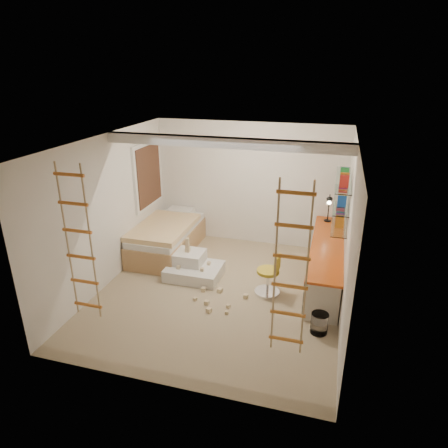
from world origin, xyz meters
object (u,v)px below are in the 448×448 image
(desk, at_px, (326,261))
(swivel_chair, at_px, (269,280))
(bed, at_px, (167,238))
(play_platform, at_px, (193,267))

(desk, height_order, swivel_chair, desk)
(desk, height_order, bed, desk)
(desk, relative_size, swivel_chair, 3.82)
(desk, distance_m, swivel_chair, 1.13)
(play_platform, bearing_deg, swivel_chair, -9.39)
(bed, xyz_separation_m, swivel_chair, (2.30, -1.04, -0.06))
(play_platform, bearing_deg, bed, 136.45)
(desk, distance_m, bed, 3.22)
(swivel_chair, distance_m, play_platform, 1.49)
(desk, bearing_deg, play_platform, -169.55)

